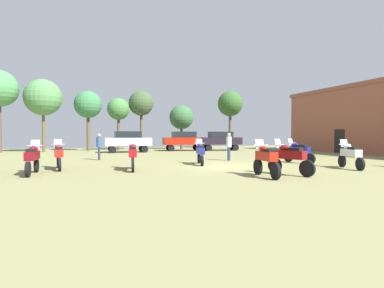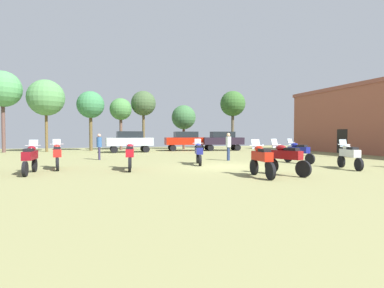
{
  "view_description": "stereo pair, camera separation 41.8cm",
  "coord_description": "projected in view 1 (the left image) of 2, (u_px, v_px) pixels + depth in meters",
  "views": [
    {
      "loc": [
        -6.94,
        -14.62,
        1.71
      ],
      "look_at": [
        0.23,
        5.73,
        1.04
      ],
      "focal_mm": 28.26,
      "sensor_mm": 36.0,
      "label": 1
    },
    {
      "loc": [
        -6.55,
        -14.75,
        1.71
      ],
      "look_at": [
        0.23,
        5.73,
        1.04
      ],
      "focal_mm": 28.26,
      "sensor_mm": 36.0,
      "label": 2
    }
  ],
  "objects": [
    {
      "name": "motorcycle_4",
      "position": [
        350.0,
        154.0,
        14.95
      ],
      "size": [
        0.84,
        2.13,
        1.44
      ],
      "rotation": [
        0.0,
        0.0,
        -0.3
      ],
      "color": "black",
      "rests_on": "ground"
    },
    {
      "name": "ground_plane",
      "position": [
        224.0,
        166.0,
        16.14
      ],
      "size": [
        44.0,
        52.0,
        0.02
      ],
      "color": "olive"
    },
    {
      "name": "tree_7",
      "position": [
        230.0,
        104.0,
        37.26
      ],
      "size": [
        3.1,
        3.1,
        7.05
      ],
      "color": "brown",
      "rests_on": "ground"
    },
    {
      "name": "person_1",
      "position": [
        229.0,
        144.0,
        19.68
      ],
      "size": [
        0.48,
        0.48,
        1.8
      ],
      "rotation": [
        0.0,
        0.0,
        3.94
      ],
      "color": "navy",
      "rests_on": "ground"
    },
    {
      "name": "motorcycle_6",
      "position": [
        299.0,
        151.0,
        18.0
      ],
      "size": [
        0.74,
        2.19,
        1.45
      ],
      "rotation": [
        0.0,
        0.0,
        0.22
      ],
      "color": "black",
      "rests_on": "ground"
    },
    {
      "name": "motorcycle_2",
      "position": [
        32.0,
        158.0,
        12.76
      ],
      "size": [
        0.62,
        2.25,
        1.46
      ],
      "rotation": [
        0.0,
        0.0,
        -0.05
      ],
      "color": "black",
      "rests_on": "ground"
    },
    {
      "name": "motorcycle_5",
      "position": [
        266.0,
        159.0,
        12.02
      ],
      "size": [
        0.62,
        2.15,
        1.49
      ],
      "rotation": [
        0.0,
        0.0,
        -0.11
      ],
      "color": "black",
      "rests_on": "ground"
    },
    {
      "name": "tree_6",
      "position": [
        43.0,
        98.0,
        29.2
      ],
      "size": [
        3.51,
        3.51,
        7.05
      ],
      "color": "brown",
      "rests_on": "ground"
    },
    {
      "name": "car_2",
      "position": [
        184.0,
        140.0,
        31.64
      ],
      "size": [
        4.46,
        2.22,
        2.0
      ],
      "rotation": [
        0.0,
        0.0,
        1.47
      ],
      "color": "black",
      "rests_on": "ground"
    },
    {
      "name": "car_3",
      "position": [
        128.0,
        140.0,
        28.55
      ],
      "size": [
        4.31,
        1.82,
        2.0
      ],
      "rotation": [
        0.0,
        0.0,
        1.58
      ],
      "color": "black",
      "rests_on": "ground"
    },
    {
      "name": "motorcycle_8",
      "position": [
        133.0,
        155.0,
        14.35
      ],
      "size": [
        0.65,
        2.26,
        1.49
      ],
      "rotation": [
        0.0,
        0.0,
        -0.14
      ],
      "color": "black",
      "rests_on": "ground"
    },
    {
      "name": "motorcycle_9",
      "position": [
        59.0,
        155.0,
        14.63
      ],
      "size": [
        0.63,
        2.26,
        1.46
      ],
      "rotation": [
        0.0,
        0.0,
        0.12
      ],
      "color": "black",
      "rests_on": "ground"
    },
    {
      "name": "tree_2",
      "position": [
        88.0,
        105.0,
        31.45
      ],
      "size": [
        2.82,
        2.82,
        6.24
      ],
      "color": "brown",
      "rests_on": "ground"
    },
    {
      "name": "tree_3",
      "position": [
        118.0,
        110.0,
        32.54
      ],
      "size": [
        2.36,
        2.36,
        5.63
      ],
      "color": "brown",
      "rests_on": "ground"
    },
    {
      "name": "tree_8",
      "position": [
        141.0,
        104.0,
        33.68
      ],
      "size": [
        2.76,
        2.76,
        6.57
      ],
      "color": "brown",
      "rests_on": "ground"
    },
    {
      "name": "person_2",
      "position": [
        99.0,
        145.0,
        20.06
      ],
      "size": [
        0.37,
        0.37,
        1.75
      ],
      "rotation": [
        0.0,
        0.0,
        4.63
      ],
      "color": "#2D2744",
      "rests_on": "ground"
    },
    {
      "name": "motorcycle_3",
      "position": [
        200.0,
        152.0,
        17.03
      ],
      "size": [
        0.78,
        2.13,
        1.44
      ],
      "rotation": [
        0.0,
        0.0,
        -0.25
      ],
      "color": "black",
      "rests_on": "ground"
    },
    {
      "name": "car_1",
      "position": [
        220.0,
        139.0,
        32.11
      ],
      "size": [
        4.5,
        2.36,
        2.0
      ],
      "rotation": [
        0.0,
        0.0,
        1.44
      ],
      "color": "black",
      "rests_on": "ground"
    },
    {
      "name": "motorcycle_1",
      "position": [
        290.0,
        157.0,
        12.64
      ],
      "size": [
        0.86,
        2.17,
        1.51
      ],
      "rotation": [
        0.0,
        0.0,
        0.31
      ],
      "color": "black",
      "rests_on": "ground"
    },
    {
      "name": "tree_4",
      "position": [
        181.0,
        117.0,
        35.11
      ],
      "size": [
        2.8,
        2.8,
        5.11
      ],
      "color": "brown",
      "rests_on": "ground"
    }
  ]
}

